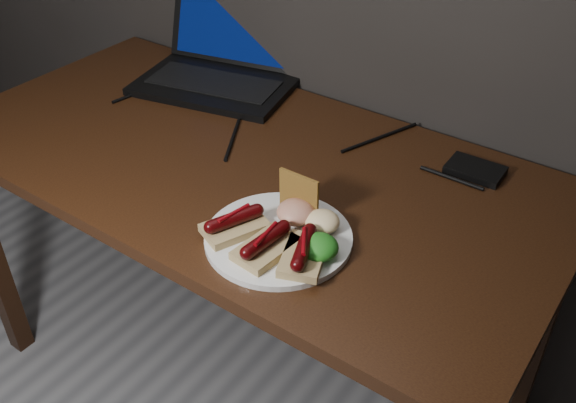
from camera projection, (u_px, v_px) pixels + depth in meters
The scene contains 12 objects.
desk at pixel (242, 191), 1.45m from camera, with size 1.40×0.70×0.75m.
laptop at pixel (223, 60), 1.68m from camera, with size 0.46×0.41×0.25m.
hard_drive at pixel (475, 170), 1.34m from camera, with size 0.12×0.08×0.02m, color black.
desk_cables at pixel (286, 130), 1.48m from camera, with size 0.90×0.39×0.01m.
plate at pixel (278, 238), 1.16m from camera, with size 0.27×0.27×0.01m, color silver.
bread_sausage_left at pixel (235, 224), 1.16m from camera, with size 0.11×0.13×0.04m.
bread_sausage_center at pixel (266, 245), 1.11m from camera, with size 0.08×0.12×0.04m.
bread_sausage_right at pixel (304, 252), 1.10m from camera, with size 0.11×0.13×0.04m.
crispbread at pixel (299, 194), 1.19m from camera, with size 0.09×0.01×0.09m, color olive.
salad_greens at pixel (319, 247), 1.10m from camera, with size 0.07×0.07×0.04m, color #1D6013.
salsa_mound at pixel (296, 212), 1.19m from camera, with size 0.07×0.07×0.04m, color maroon.
coleslaw_mound at pixel (322, 222), 1.17m from camera, with size 0.06×0.06×0.04m, color white.
Camera 1 is at (0.77, 0.47, 1.50)m, focal length 40.00 mm.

